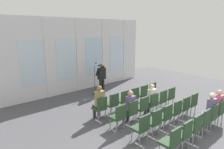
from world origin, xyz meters
TOP-DOWN VIEW (x-y plane):
  - ground_plane at (0.00, 0.00)m, footprint 17.40×17.40m
  - rear_partition at (0.04, 6.68)m, footprint 9.09×0.14m
  - speaker at (0.41, 5.28)m, footprint 0.51×0.69m
  - mic_stand at (0.09, 5.47)m, footprint 0.28×0.28m
  - chair_r0_c0 at (-1.56, 2.83)m, footprint 0.46×0.44m
  - audience_r0_c0 at (-1.56, 2.91)m, footprint 0.36×0.39m
  - chair_r0_c1 at (-0.94, 2.83)m, footprint 0.46×0.44m
  - chair_r0_c2 at (-0.31, 2.83)m, footprint 0.46×0.44m
  - chair_r0_c3 at (0.31, 2.83)m, footprint 0.46×0.44m
  - chair_r0_c4 at (0.94, 2.83)m, footprint 0.46×0.44m
  - chair_r0_c5 at (1.56, 2.83)m, footprint 0.46×0.44m
  - chair_r1_c0 at (-1.56, 1.78)m, footprint 0.46×0.44m
  - chair_r1_c1 at (-0.94, 1.78)m, footprint 0.46×0.44m
  - audience_r1_c1 at (-0.94, 1.86)m, footprint 0.36×0.39m
  - chair_r1_c2 at (-0.31, 1.78)m, footprint 0.46×0.44m
  - chair_r1_c3 at (0.31, 1.78)m, footprint 0.46×0.44m
  - audience_r1_c3 at (0.31, 1.86)m, footprint 0.36×0.39m
  - chair_r1_c4 at (0.94, 1.78)m, footprint 0.46×0.44m
  - chair_r1_c5 at (1.56, 1.78)m, footprint 0.46×0.44m
  - chair_r2_c0 at (-1.56, 0.73)m, footprint 0.46×0.44m
  - chair_r2_c1 at (-0.94, 0.73)m, footprint 0.46×0.44m
  - chair_r2_c2 at (-0.31, 0.73)m, footprint 0.46×0.44m
  - chair_r2_c3 at (0.31, 0.73)m, footprint 0.46×0.44m
  - chair_r2_c4 at (0.94, 0.73)m, footprint 0.46×0.44m
  - chair_r2_c5 at (1.56, 0.73)m, footprint 0.46×0.44m
  - chair_r3_c0 at (-1.56, -0.32)m, footprint 0.46×0.44m
  - chair_r3_c1 at (-0.94, -0.32)m, footprint 0.46×0.44m
  - chair_r3_c2 at (-0.31, -0.32)m, footprint 0.46×0.44m
  - chair_r3_c3 at (0.31, -0.32)m, footprint 0.46×0.44m
  - chair_r3_c4 at (0.94, -0.32)m, footprint 0.46×0.44m
  - audience_r3_c4 at (0.94, -0.24)m, footprint 0.36×0.39m
  - chair_r3_c5 at (1.56, -0.32)m, footprint 0.46×0.44m
  - audience_r3_c5 at (1.56, -0.24)m, footprint 0.36×0.39m

SIDE VIEW (x-z plane):
  - ground_plane at x=0.00m, z-range 0.00..0.00m
  - mic_stand at x=0.09m, z-range -0.44..1.11m
  - chair_r0_c0 at x=-1.56m, z-range 0.06..1.00m
  - chair_r0_c1 at x=-0.94m, z-range 0.06..1.00m
  - chair_r0_c2 at x=-0.31m, z-range 0.06..1.00m
  - chair_r0_c3 at x=0.31m, z-range 0.06..1.00m
  - chair_r0_c4 at x=0.94m, z-range 0.06..1.00m
  - chair_r0_c5 at x=1.56m, z-range 0.06..1.00m
  - chair_r1_c0 at x=-1.56m, z-range 0.06..1.00m
  - chair_r1_c1 at x=-0.94m, z-range 0.06..1.00m
  - chair_r1_c2 at x=-0.31m, z-range 0.06..1.00m
  - chair_r1_c3 at x=0.31m, z-range 0.06..1.00m
  - chair_r1_c4 at x=0.94m, z-range 0.06..1.00m
  - chair_r1_c5 at x=1.56m, z-range 0.06..1.00m
  - chair_r2_c0 at x=-1.56m, z-range 0.06..1.00m
  - chair_r2_c1 at x=-0.94m, z-range 0.06..1.00m
  - chair_r2_c2 at x=-0.31m, z-range 0.06..1.00m
  - chair_r2_c3 at x=0.31m, z-range 0.06..1.00m
  - chair_r2_c4 at x=0.94m, z-range 0.06..1.00m
  - chair_r2_c5 at x=1.56m, z-range 0.06..1.00m
  - chair_r3_c0 at x=-1.56m, z-range 0.06..1.00m
  - chair_r3_c1 at x=-0.94m, z-range 0.06..1.00m
  - chair_r3_c2 at x=-0.31m, z-range 0.06..1.00m
  - chair_r3_c3 at x=0.31m, z-range 0.06..1.00m
  - chair_r3_c4 at x=0.94m, z-range 0.06..1.00m
  - chair_r3_c5 at x=1.56m, z-range 0.06..1.00m
  - audience_r1_c1 at x=-0.94m, z-range 0.07..1.37m
  - audience_r1_c3 at x=0.31m, z-range 0.07..1.38m
  - audience_r3_c5 at x=1.56m, z-range 0.07..1.39m
  - audience_r3_c4 at x=0.94m, z-range 0.07..1.41m
  - audience_r0_c0 at x=-1.56m, z-range 0.07..1.44m
  - speaker at x=0.41m, z-range 0.14..1.84m
  - rear_partition at x=0.04m, z-range -0.01..4.06m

